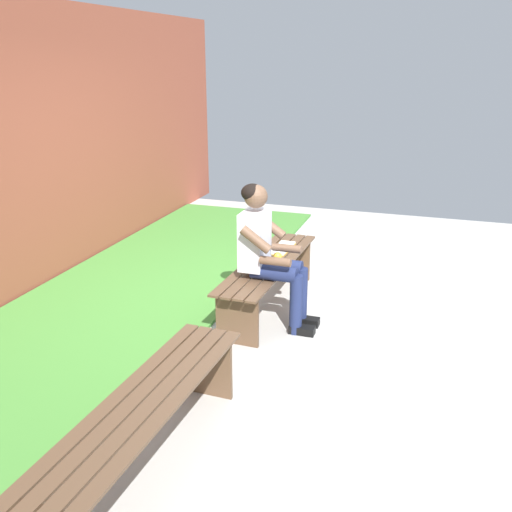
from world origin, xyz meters
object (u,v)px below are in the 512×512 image
Objects in this scene: bench_far at (144,416)px; apple at (278,257)px; bench_near at (269,272)px; book_open at (282,248)px; person_seated at (268,250)px.

apple reaches higher than bench_far.
book_open is at bearing 176.59° from bench_near.
person_seated is at bearing 16.00° from bench_near.
bench_far is 22.45× the size of apple.
person_seated is at bearing 177.13° from bench_far.
bench_near is 0.17m from apple.
book_open is (-0.39, 0.02, 0.12)m from bench_near.
person_seated is at bearing 4.19° from apple.
book_open reaches higher than bench_near.
person_seated reaches higher than apple.
bench_near is 4.40× the size of book_open.
person_seated is (-2.02, 0.10, 0.34)m from bench_far.
apple is at bearing 121.29° from bench_near.
person_seated reaches higher than book_open.
bench_near is 1.45× the size of person_seated.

